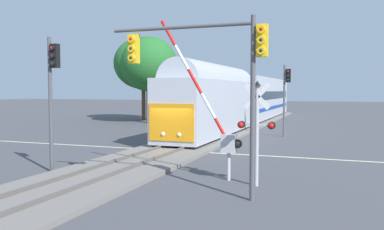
# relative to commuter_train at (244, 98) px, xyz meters

# --- Properties ---
(ground_plane) EXTENTS (220.00, 220.00, 0.00)m
(ground_plane) POSITION_rel_commuter_train_xyz_m (-0.00, -18.01, -2.78)
(ground_plane) COLOR #47474C
(road_centre_stripe) EXTENTS (44.00, 0.20, 0.01)m
(road_centre_stripe) POSITION_rel_commuter_train_xyz_m (-0.00, -18.01, -2.78)
(road_centre_stripe) COLOR beige
(road_centre_stripe) RESTS_ON ground
(railway_track) EXTENTS (4.40, 80.00, 0.32)m
(railway_track) POSITION_rel_commuter_train_xyz_m (-0.00, -18.01, -2.68)
(railway_track) COLOR slate
(railway_track) RESTS_ON ground
(commuter_train) EXTENTS (3.04, 39.83, 5.16)m
(commuter_train) POSITION_rel_commuter_train_xyz_m (0.00, 0.00, 0.00)
(commuter_train) COLOR #B2B7C1
(commuter_train) RESTS_ON railway_track
(crossing_gate_near) EXTENTS (3.40, 0.40, 6.34)m
(crossing_gate_near) POSITION_rel_commuter_train_xyz_m (4.63, -24.38, -0.72)
(crossing_gate_near) COLOR #B7B7BC
(crossing_gate_near) RESTS_ON ground
(crossing_signal_mast) EXTENTS (1.36, 0.44, 3.86)m
(crossing_signal_mast) POSITION_rel_commuter_train_xyz_m (6.16, -24.97, -0.42)
(crossing_signal_mast) COLOR #B2B2B7
(crossing_signal_mast) RESTS_ON ground
(traffic_signal_near_right) EXTENTS (5.37, 0.38, 5.84)m
(traffic_signal_near_right) POSITION_rel_commuter_train_xyz_m (5.00, -26.97, 1.65)
(traffic_signal_near_right) COLOR #4C4C51
(traffic_signal_near_right) RESTS_ON ground
(traffic_signal_median) EXTENTS (0.53, 0.38, 5.75)m
(traffic_signal_median) POSITION_rel_commuter_train_xyz_m (-2.45, -25.48, 1.07)
(traffic_signal_median) COLOR #4C4C51
(traffic_signal_median) RESTS_ON ground
(traffic_signal_far_side) EXTENTS (0.53, 0.38, 5.39)m
(traffic_signal_far_side) POSITION_rel_commuter_train_xyz_m (5.15, -8.68, 0.83)
(traffic_signal_far_side) COLOR #4C4C51
(traffic_signal_far_side) RESTS_ON ground
(oak_behind_train) EXTENTS (6.02, 6.02, 9.19)m
(oak_behind_train) POSITION_rel_commuter_train_xyz_m (-10.25, -0.52, 3.48)
(oak_behind_train) COLOR brown
(oak_behind_train) RESTS_ON ground
(pine_left_background) EXTENTS (6.94, 6.94, 9.76)m
(pine_left_background) POSITION_rel_commuter_train_xyz_m (-12.98, 3.52, 3.89)
(pine_left_background) COLOR brown
(pine_left_background) RESTS_ON ground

